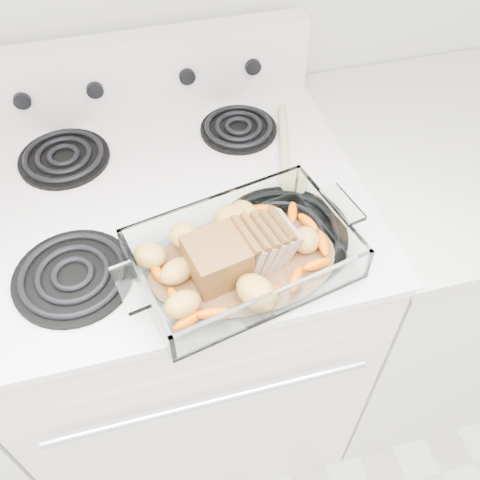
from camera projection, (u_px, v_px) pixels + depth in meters
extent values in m
cube|color=white|center=(185.00, 322.00, 1.42)|extent=(0.76, 0.65, 0.92)
cube|color=black|center=(212.00, 438.00, 1.23)|extent=(0.65, 0.02, 0.55)
cylinder|color=silver|center=(210.00, 402.00, 0.99)|extent=(0.61, 0.02, 0.02)
cube|color=white|center=(167.00, 199.00, 1.07)|extent=(0.78, 0.67, 0.02)
cube|color=white|center=(140.00, 75.00, 1.18)|extent=(0.76, 0.06, 0.18)
cylinder|color=black|center=(74.00, 277.00, 0.93)|extent=(0.21, 0.21, 0.01)
cylinder|color=black|center=(283.00, 234.00, 0.99)|extent=(0.25, 0.25, 0.01)
cylinder|color=black|center=(64.00, 158.00, 1.13)|extent=(0.19, 0.19, 0.01)
cylinder|color=black|center=(239.00, 129.00, 1.19)|extent=(0.17, 0.17, 0.01)
cylinder|color=black|center=(22.00, 100.00, 1.11)|extent=(0.04, 0.02, 0.04)
cylinder|color=black|center=(95.00, 89.00, 1.14)|extent=(0.04, 0.02, 0.04)
cylinder|color=black|center=(187.00, 76.00, 1.17)|extent=(0.04, 0.02, 0.04)
cylinder|color=black|center=(253.00, 66.00, 1.20)|extent=(0.04, 0.02, 0.04)
cube|color=white|center=(412.00, 273.00, 1.54)|extent=(0.55, 0.65, 0.90)
cube|color=silver|center=(464.00, 147.00, 1.19)|extent=(0.58, 0.68, 0.03)
cube|color=silver|center=(243.00, 265.00, 0.93)|extent=(0.36, 0.24, 0.01)
cube|color=silver|center=(262.00, 307.00, 0.83)|extent=(0.36, 0.01, 0.06)
cube|color=silver|center=(227.00, 205.00, 0.98)|extent=(0.36, 0.01, 0.06)
cube|color=silver|center=(140.00, 274.00, 0.87)|extent=(0.01, 0.24, 0.06)
cube|color=silver|center=(340.00, 232.00, 0.93)|extent=(0.01, 0.24, 0.06)
cylinder|color=brown|center=(243.00, 263.00, 0.93)|extent=(0.21, 0.21, 0.00)
cube|color=brown|center=(215.00, 255.00, 0.89)|extent=(0.09, 0.09, 0.08)
cube|color=tan|center=(246.00, 250.00, 0.90)|extent=(0.03, 0.09, 0.07)
cube|color=tan|center=(256.00, 248.00, 0.91)|extent=(0.04, 0.09, 0.07)
cube|color=tan|center=(266.00, 247.00, 0.91)|extent=(0.04, 0.09, 0.06)
cube|color=tan|center=(276.00, 245.00, 0.91)|extent=(0.04, 0.08, 0.06)
cube|color=tan|center=(286.00, 244.00, 0.92)|extent=(0.04, 0.08, 0.06)
ellipsoid|color=#FF6B00|center=(172.00, 313.00, 0.85)|extent=(0.06, 0.02, 0.02)
ellipsoid|color=#FF6B00|center=(317.00, 281.00, 0.89)|extent=(0.06, 0.02, 0.02)
ellipsoid|color=#FF6B00|center=(320.00, 235.00, 0.96)|extent=(0.06, 0.02, 0.02)
ellipsoid|color=#FF6B00|center=(154.00, 260.00, 0.92)|extent=(0.06, 0.02, 0.02)
ellipsoid|color=#AB7F2A|center=(150.00, 241.00, 0.93)|extent=(0.06, 0.05, 0.04)
ellipsoid|color=#AB7F2A|center=(241.00, 218.00, 0.97)|extent=(0.06, 0.05, 0.04)
ellipsoid|color=#AB7F2A|center=(312.00, 250.00, 0.92)|extent=(0.06, 0.05, 0.04)
cylinder|color=beige|center=(283.00, 139.00, 1.16)|extent=(0.08, 0.22, 0.02)
ellipsoid|color=beige|center=(293.00, 181.00, 1.07)|extent=(0.06, 0.08, 0.02)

